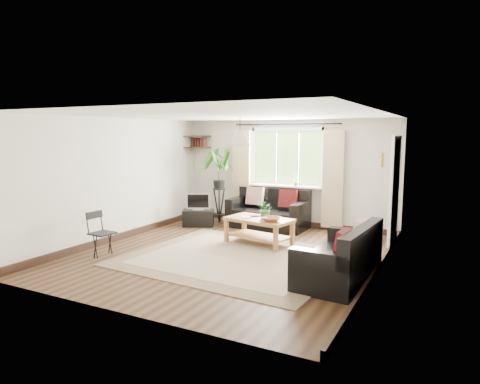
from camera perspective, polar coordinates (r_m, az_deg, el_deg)
The scene contains 24 objects.
floor at distance 7.55m, azimuth -1.40°, elevation -8.28°, with size 5.50×5.50×0.00m, color black.
ceiling at distance 7.27m, azimuth -1.47°, elevation 10.22°, with size 5.50×5.50×0.00m, color white.
wall_back at distance 9.80m, azimuth 6.30°, elevation 2.53°, with size 5.00×0.02×2.40m, color beige.
wall_front at distance 5.10m, azimuth -16.43°, elevation -2.60°, with size 5.00×0.02×2.40m, color beige.
wall_left at distance 8.78m, azimuth -15.91°, elevation 1.67°, with size 0.02×5.50×2.40m, color beige.
wall_right at distance 6.51m, azimuth 18.28°, elevation -0.48°, with size 0.02×5.50×2.40m, color beige.
rug at distance 7.32m, azimuth -0.65°, elevation -8.74°, with size 3.51×3.01×0.02m, color beige.
window at distance 9.74m, azimuth 6.25°, elevation 4.56°, with size 2.50×0.16×2.16m, color white, non-canonical shape.
door at distance 8.21m, azimuth 19.89°, elevation -0.32°, with size 0.06×0.96×2.06m, color silver.
corner_shelf at distance 10.56m, azimuth -5.69°, elevation 6.66°, with size 0.50×0.50×0.34m, color black, non-canonical shape.
pendant_lamp at distance 7.61m, azimuth -0.00°, elevation 7.48°, with size 0.36×0.36×0.54m, color beige, non-canonical shape.
wall_sconce at distance 6.76m, azimuth 18.29°, elevation 4.42°, with size 0.12×0.12×0.28m, color beige, non-canonical shape.
sofa_back at distance 9.55m, azimuth 3.75°, elevation -2.38°, with size 1.73×0.87×0.82m, color black, non-canonical shape.
sofa_right at distance 6.32m, azimuth 13.02°, elevation -8.05°, with size 0.83×1.65×0.78m, color black, non-canonical shape.
coffee_table at distance 8.17m, azimuth 2.53°, elevation -5.23°, with size 1.23×0.67×0.50m, color #965C31, non-canonical shape.
table_plant at distance 8.07m, azimuth 3.43°, elevation -2.31°, with size 0.32×0.27×0.35m, color #2A6629.
bowl at distance 7.82m, azimuth 4.23°, elevation -3.64°, with size 0.34×0.34×0.08m, color brown.
book_a at distance 8.21m, azimuth 0.30°, elevation -3.30°, with size 0.16×0.21×0.02m, color silver.
book_b at distance 8.36m, azimuth 1.69°, elevation -3.09°, with size 0.16×0.22×0.02m, color #522720.
tv_stand at distance 9.81m, azimuth -5.57°, elevation -3.45°, with size 0.69×0.39×0.37m, color black.
tv at distance 9.74m, azimuth -5.60°, elevation -1.21°, with size 0.53×0.18×0.41m, color #A5A5AA, non-canonical shape.
palm_stand at distance 10.02m, azimuth -2.81°, elevation 0.88°, with size 0.69×0.69×1.77m, color black, non-canonical shape.
folding_chair at distance 7.73m, azimuth -17.87°, elevation -5.36°, with size 0.40×0.40×0.76m, color black, non-canonical shape.
sill_plant at distance 9.62m, azimuth 7.43°, elevation 1.60°, with size 0.14×0.10×0.27m, color #2D6023.
Camera 1 is at (3.48, -6.37, 2.09)m, focal length 32.00 mm.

